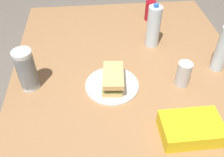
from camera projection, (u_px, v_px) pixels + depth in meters
ground_plane at (124, 149)px, 1.78m from camera, size 8.00×8.00×0.00m
dining_table at (128, 81)px, 1.32m from camera, size 1.42×1.17×0.75m
paper_plate at (112, 85)px, 1.17m from camera, size 0.25×0.25×0.01m
sandwich at (112, 79)px, 1.13m from camera, size 0.19×0.11×0.08m
soda_can_red at (150, 11)px, 1.58m from camera, size 0.07×0.07×0.12m
chip_bag at (191, 129)px, 0.96m from camera, size 0.15×0.23×0.07m
water_bottle_tall at (223, 49)px, 1.19m from camera, size 0.06×0.06×0.25m
plastic_cup_stack at (26, 70)px, 1.10m from camera, size 0.08×0.08×0.20m
water_bottle_spare at (154, 26)px, 1.34m from camera, size 0.07×0.07×0.25m
soda_can_silver at (183, 74)px, 1.14m from camera, size 0.07×0.07×0.12m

